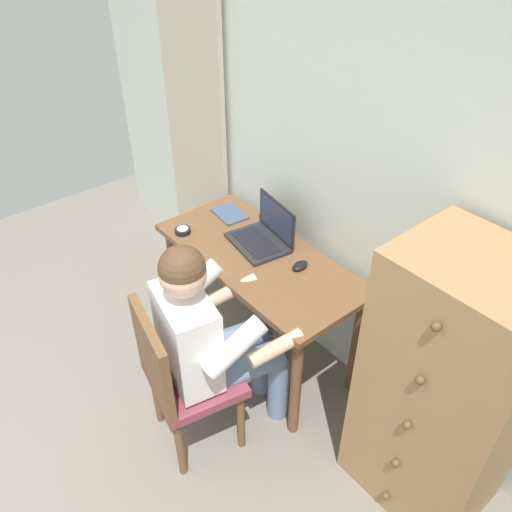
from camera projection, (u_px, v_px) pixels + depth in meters
The scene contains 10 objects.
wall_back at pixel (359, 169), 2.40m from camera, with size 4.80×0.05×2.50m, color silver.
curtain_panel at pixel (195, 115), 3.22m from camera, with size 0.62×0.03×2.29m, color #BCAD99.
desk at pixel (259, 272), 2.80m from camera, with size 1.23×0.56×0.73m.
dresser at pixel (445, 391), 2.09m from camera, with size 0.59×0.51×1.32m.
chair at pixel (180, 375), 2.37m from camera, with size 0.49×0.48×0.88m.
person_seated at pixel (213, 334), 2.34m from camera, with size 0.61×0.64×1.19m.
laptop at pixel (264, 235), 2.79m from camera, with size 0.37×0.30×0.24m.
computer_mouse at pixel (300, 266), 2.63m from camera, with size 0.06×0.10×0.03m, color black.
desk_clock at pixel (183, 231), 2.89m from camera, with size 0.09×0.09×0.03m.
notebook_pad at pixel (230, 214), 3.05m from camera, with size 0.21×0.15×0.01m, color #3D4C6B.
Camera 1 is at (1.36, 0.45, 2.36)m, focal length 35.72 mm.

